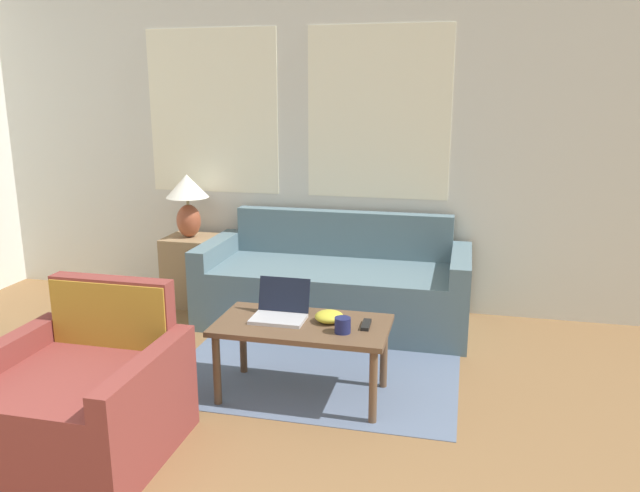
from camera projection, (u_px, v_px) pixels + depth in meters
name	position (u px, v px, depth m)	size (l,w,h in m)	color
wall_back	(304.00, 144.00, 4.97)	(6.41, 0.06, 2.60)	silver
rug	(325.00, 354.00, 4.17)	(1.76, 1.80, 0.01)	slate
couch	(335.00, 287.00, 4.74)	(1.99, 0.82, 0.80)	slate
armchair	(84.00, 401.00, 3.03)	(0.86, 0.82, 0.79)	brown
side_table	(191.00, 270.00, 5.14)	(0.38, 0.38, 0.56)	#937551
table_lamp	(188.00, 197.00, 4.99)	(0.34, 0.34, 0.51)	brown
coffee_table	(302.00, 332.00, 3.53)	(0.98, 0.52, 0.45)	brown
laptop	(281.00, 310.00, 3.58)	(0.30, 0.26, 0.21)	#B7B7BC
cup_navy	(343.00, 325.00, 3.36)	(0.09, 0.09, 0.09)	#191E4C
snack_bowl	(329.00, 317.00, 3.52)	(0.16, 0.16, 0.06)	gold
tv_remote	(366.00, 325.00, 3.46)	(0.05, 0.15, 0.02)	black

